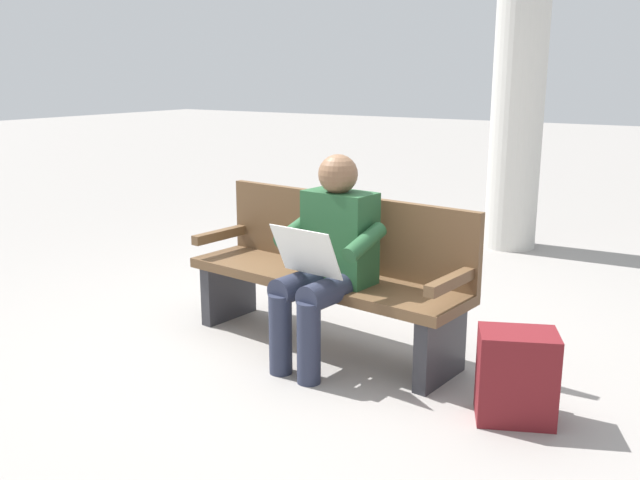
% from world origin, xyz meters
% --- Properties ---
extents(ground_plane, '(40.00, 40.00, 0.00)m').
position_xyz_m(ground_plane, '(0.00, 0.00, 0.00)').
color(ground_plane, gray).
extents(bench_near, '(1.84, 0.66, 0.90)m').
position_xyz_m(bench_near, '(-0.01, -0.07, 0.46)').
color(bench_near, brown).
rests_on(bench_near, ground).
extents(person_seated, '(0.60, 0.60, 1.18)m').
position_xyz_m(person_seated, '(-0.15, 0.18, 0.63)').
color(person_seated, '#23512D').
rests_on(person_seated, ground).
extents(backpack, '(0.43, 0.39, 0.44)m').
position_xyz_m(backpack, '(-1.26, 0.27, 0.22)').
color(backpack, maroon).
rests_on(backpack, ground).
extents(support_pillar, '(0.47, 0.47, 3.22)m').
position_xyz_m(support_pillar, '(-0.15, -3.05, 1.61)').
color(support_pillar, beige).
rests_on(support_pillar, ground).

